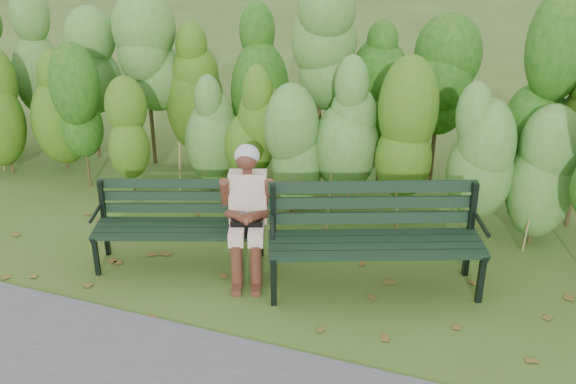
% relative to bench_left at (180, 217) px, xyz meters
% --- Properties ---
extents(ground, '(80.00, 80.00, 0.00)m').
position_rel_bench_left_xyz_m(ground, '(0.98, -0.02, -0.47)').
color(ground, '#384A17').
extents(hedge_band, '(11.04, 1.67, 2.42)m').
position_rel_bench_left_xyz_m(hedge_band, '(0.98, 1.85, 0.79)').
color(hedge_band, '#47381E').
rests_on(hedge_band, ground).
extents(leaf_litter, '(5.87, 2.20, 0.01)m').
position_rel_bench_left_xyz_m(leaf_litter, '(0.97, -0.18, -0.47)').
color(leaf_litter, brown).
rests_on(leaf_litter, ground).
extents(bench_left, '(1.68, 1.02, 0.80)m').
position_rel_bench_left_xyz_m(bench_left, '(0.00, 0.00, 0.00)').
color(bench_left, black).
rests_on(bench_left, ground).
extents(bench_right, '(1.99, 1.27, 0.95)m').
position_rel_bench_left_xyz_m(bench_right, '(1.84, 0.23, 0.09)').
color(bench_right, black).
rests_on(bench_right, ground).
extents(seated_woman, '(0.57, 0.79, 1.23)m').
position_rel_bench_left_xyz_m(seated_woman, '(0.68, 0.06, 0.22)').
color(seated_woman, beige).
rests_on(seated_woman, ground).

